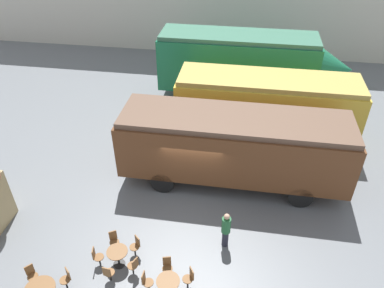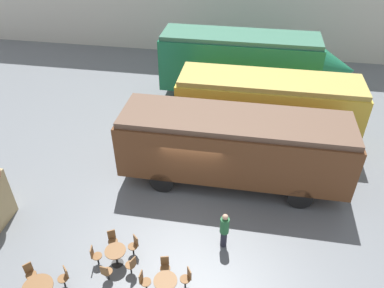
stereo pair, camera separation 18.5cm
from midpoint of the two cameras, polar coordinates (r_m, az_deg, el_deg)
ground_plane at (r=17.00m, az=0.53°, el=-6.41°), size 80.00×80.00×0.00m
streamlined_locomotive at (r=22.76m, az=9.37°, el=12.13°), size 11.13×2.66×4.11m
passenger_coach_vintage at (r=19.40m, az=11.69°, el=5.97°), size 9.03×2.66×3.45m
passenger_coach_wooden at (r=16.23m, az=6.73°, el=0.01°), size 9.82×2.86×3.34m
cafe_table_near at (r=14.02m, az=-11.15°, el=-16.10°), size 0.75×0.75×0.72m
cafe_table_far at (r=13.07m, az=-3.62°, el=-20.50°), size 0.78×0.78×0.75m
cafe_chair_0 at (r=14.22m, az=-8.41°, el=-14.86°), size 0.40×0.40×0.87m
cafe_chair_1 at (r=14.52m, az=-11.68°, el=-13.95°), size 0.39×0.40×0.87m
cafe_chair_2 at (r=14.19m, az=-14.23°, el=-16.05°), size 0.38×0.36×0.87m
cafe_chair_3 at (r=13.67m, az=-12.56°, el=-18.48°), size 0.36×0.37×0.87m
cafe_chair_4 at (r=13.69m, az=-8.78°, el=-17.70°), size 0.40×0.38×0.87m
cafe_chair_6 at (r=13.92m, az=-18.47°, el=-18.54°), size 0.40×0.40×0.87m
cafe_chair_7 at (r=14.42m, az=-23.13°, el=-17.50°), size 0.40×0.40×0.87m
cafe_chair_10 at (r=13.26m, az=-0.33°, el=-19.61°), size 0.40×0.39×0.87m
cafe_chair_11 at (r=13.55m, az=-3.73°, el=-17.96°), size 0.36×0.38×0.87m
cafe_chair_12 at (r=13.27m, az=-6.97°, el=-19.92°), size 0.36×0.36×0.87m
visitor_person at (r=14.09m, az=5.33°, el=-12.80°), size 0.34×0.34×1.64m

